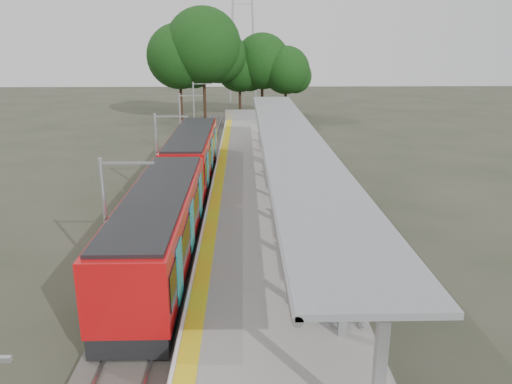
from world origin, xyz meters
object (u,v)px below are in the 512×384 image
at_px(bench_mid, 321,232).
at_px(litter_bin, 275,170).
at_px(info_pillar_far, 273,153).
at_px(train, 180,182).
at_px(bench_near, 326,300).
at_px(info_pillar_near, 302,211).
at_px(bench_far, 295,163).

bearing_deg(bench_mid, litter_bin, 92.77).
distance_m(bench_mid, info_pillar_far, 15.31).
bearing_deg(train, bench_mid, -44.12).
height_order(train, bench_near, train).
xyz_separation_m(bench_mid, litter_bin, (-1.24, 11.62, -0.20)).
bearing_deg(info_pillar_near, info_pillar_far, 79.60).
bearing_deg(bench_far, info_pillar_far, 133.82).
distance_m(bench_near, bench_far, 18.92).
distance_m(info_pillar_near, litter_bin, 9.10).
xyz_separation_m(bench_near, info_pillar_far, (-0.50, 20.98, 0.23)).
height_order(bench_mid, info_pillar_far, info_pillar_far).
distance_m(bench_near, bench_mid, 5.76).
bearing_deg(bench_far, bench_mid, -81.08).
distance_m(bench_far, litter_bin, 2.14).
xyz_separation_m(train, bench_far, (7.11, 6.51, -0.50)).
bearing_deg(info_pillar_near, bench_near, -104.05).
bearing_deg(litter_bin, info_pillar_near, -85.64).
bearing_deg(info_pillar_far, bench_near, -79.76).
height_order(bench_near, info_pillar_near, info_pillar_near).
bearing_deg(litter_bin, train, -138.67).
relative_size(bench_near, bench_mid, 0.87).
xyz_separation_m(bench_mid, info_pillar_near, (-0.55, 2.55, 0.08)).
relative_size(train, bench_mid, 16.09).
xyz_separation_m(bench_near, bench_mid, (0.67, 5.72, 0.09)).
xyz_separation_m(info_pillar_near, litter_bin, (-0.69, 9.07, -0.28)).
relative_size(bench_mid, info_pillar_near, 1.07).
height_order(info_pillar_far, litter_bin, info_pillar_far).
distance_m(bench_mid, bench_far, 13.18).
distance_m(bench_near, info_pillar_far, 20.99).
bearing_deg(bench_near, train, 135.34).
relative_size(bench_near, litter_bin, 1.83).
bearing_deg(bench_near, info_pillar_far, 110.10).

